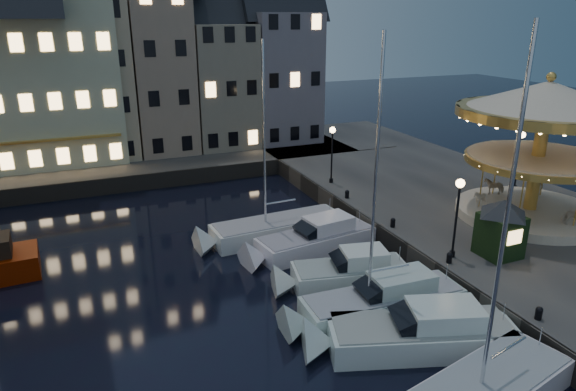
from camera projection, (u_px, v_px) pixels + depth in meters
name	position (u px, v px, depth m)	size (l,w,h in m)	color
ground	(336.00, 318.00, 23.27)	(160.00, 160.00, 0.00)	black
quay_east	(484.00, 216.00, 33.39)	(16.00, 56.00, 1.30)	#474442
quay_north	(104.00, 166.00, 44.50)	(44.00, 12.00, 1.30)	#474442
quaywall_e	(378.00, 235.00, 30.47)	(0.15, 44.00, 1.30)	#47423A
quaywall_n	(136.00, 183.00, 40.01)	(48.00, 0.15, 1.30)	#47423A
streetlamp_b	(458.00, 207.00, 25.44)	(0.44, 0.44, 4.17)	black
streetlamp_c	(332.00, 147.00, 37.19)	(0.44, 0.44, 4.17)	black
streetlamp_d	(520.00, 152.00, 35.66)	(0.44, 0.44, 4.17)	black
bollard_a	(539.00, 313.00, 20.80)	(0.30, 0.30, 0.57)	black
bollard_b	(449.00, 257.00, 25.58)	(0.30, 0.30, 0.57)	black
bollard_c	(393.00, 222.00, 29.94)	(0.30, 0.30, 0.57)	black
bollard_d	(347.00, 194.00, 34.72)	(0.30, 0.30, 0.57)	black
townhouse_nb	(12.00, 77.00, 41.52)	(6.16, 8.00, 13.80)	gray
townhouse_nc	(90.00, 68.00, 43.56)	(6.82, 8.00, 14.80)	tan
townhouse_nd	(158.00, 60.00, 45.49)	(5.50, 8.00, 15.80)	gray
townhouse_ne	(219.00, 75.00, 47.98)	(6.16, 8.00, 12.80)	gray
townhouse_nf	(279.00, 67.00, 50.02)	(6.82, 8.00, 13.80)	slate
hotel_corner	(9.00, 58.00, 41.04)	(17.60, 9.00, 16.80)	beige
motorboat_b	(411.00, 335.00, 20.98)	(8.62, 4.96, 2.15)	silver
motorboat_c	(375.00, 303.00, 23.20)	(8.61, 2.55, 11.42)	silver
motorboat_d	(342.00, 275.00, 25.84)	(6.90, 3.47, 2.15)	silver
motorboat_e	(310.00, 242.00, 29.62)	(8.14, 3.32, 2.15)	white
motorboat_f	(269.00, 230.00, 31.51)	(9.32, 2.90, 12.36)	silver
carousel	(544.00, 124.00, 29.72)	(9.96, 9.96, 8.72)	beige
ticket_kiosk	(502.00, 218.00, 25.81)	(2.95, 2.95, 3.46)	black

